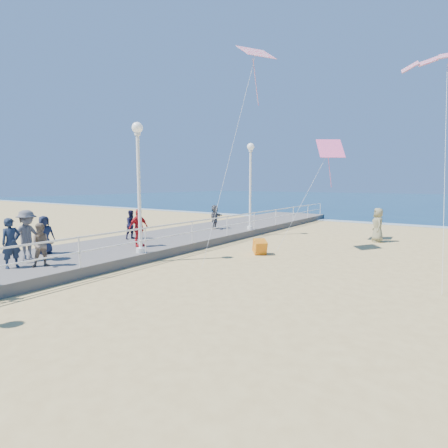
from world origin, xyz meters
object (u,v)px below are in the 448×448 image
Objects in this scene: spectator_0 at (11,243)px; spectator_2 at (27,236)px; lamp_post_far at (250,177)px; spectator_5 at (215,217)px; spectator_3 at (139,228)px; box_kite at (260,248)px; beach_walker_c at (378,225)px; spectator_1 at (42,245)px; lamp_post_mid at (139,174)px; spectator_4 at (45,235)px; spectator_7 at (132,225)px.

spectator_2 is at bearing 40.28° from spectator_0.
lamp_post_far reaches higher than spectator_5.
spectator_5 is (-1.97, -1.04, -2.50)m from lamp_post_far.
spectator_3 is 2.89× the size of box_kite.
lamp_post_far is 2.80× the size of spectator_2.
box_kite is (-3.73, -6.83, -0.65)m from beach_walker_c.
spectator_3 is 5.63m from box_kite.
spectator_1 is at bearing -54.21° from beach_walker_c.
lamp_post_far reaches higher than spectator_0.
spectator_0 is 2.86× the size of box_kite.
spectator_5 is (-0.85, 7.05, -0.11)m from spectator_3.
lamp_post_mid is 8.87× the size of box_kite.
spectator_1 is 8.92m from box_kite.
lamp_post_mid is 3.50× the size of spectator_1.
spectator_4 is at bearing 86.92° from spectator_1.
spectator_5 is at bearing -152.10° from lamp_post_far.
spectator_2 is at bearing 167.56° from spectator_5.
lamp_post_mid is 3.40× the size of spectator_4.
spectator_2 is 4.50m from spectator_3.
spectator_4 is at bearing -142.05° from lamp_post_mid.
lamp_post_mid is at bearing -124.10° from spectator_3.
spectator_1 is at bearing -106.17° from spectator_2.
beach_walker_c is at bearing -41.79° from spectator_2.
spectator_5 is 1.01× the size of spectator_7.
spectator_0 is 2.40m from spectator_4.
beach_walker_c is (10.22, 8.76, -0.19)m from spectator_7.
box_kite is at bearing -64.10° from spectator_7.
spectator_4 reaches higher than spectator_5.
spectator_3 is (-1.12, 0.91, -2.39)m from lamp_post_mid.
lamp_post_mid is 3.51× the size of spectator_5.
spectator_4 reaches higher than beach_walker_c.
spectator_2 is at bearing 169.80° from spectator_3.
spectator_1 is at bearing 174.33° from spectator_5.
spectator_2 reaches higher than spectator_4.
lamp_post_far is at bearing 79.03° from box_kite.
spectator_7 is at bearing 10.25° from spectator_4.
spectator_0 is at bearing -166.23° from box_kite.
spectator_4 is at bearing 163.21° from spectator_5.
spectator_0 is at bearing -150.67° from spectator_2.
spectator_2 is at bearing -100.46° from lamp_post_far.
beach_walker_c is (7.09, 2.00, -2.71)m from lamp_post_far.
spectator_3 reaches higher than beach_walker_c.
lamp_post_far is 3.35m from spectator_5.
box_kite is (6.49, 1.93, -0.85)m from spectator_7.
spectator_2 is at bearing -172.49° from box_kite.
spectator_1 is at bearing -42.26° from spectator_0.
spectator_3 is 7.10m from spectator_5.
lamp_post_far is 3.51× the size of spectator_5.
spectator_2 is 1.27× the size of spectator_7.
lamp_post_far is 13.61m from spectator_0.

